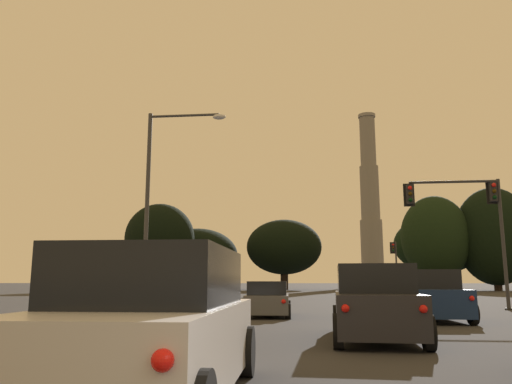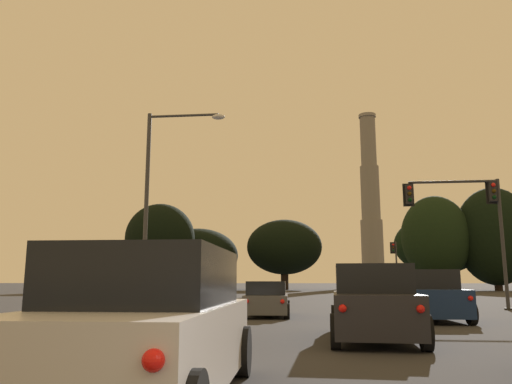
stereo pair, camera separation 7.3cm
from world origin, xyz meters
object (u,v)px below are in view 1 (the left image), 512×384
object	(u,v)px
smokestack	(371,217)
street_lamp	(160,188)
traffic_light_far_right	(395,260)
traffic_light_overhead_right	(470,210)
suv_center_lane_second	(374,303)
suv_left_lane_third	(154,328)
suv_right_lane_front	(427,296)
hatchback_left_lane_front	(268,300)

from	to	relation	value
smokestack	street_lamp	bearing A→B (deg)	-103.02
traffic_light_far_right	traffic_light_overhead_right	bearing A→B (deg)	-91.76
traffic_light_far_right	smokestack	xyz separation A→B (m)	(4.96, 58.87, 11.98)
street_lamp	suv_center_lane_second	bearing A→B (deg)	-47.71
suv_left_lane_third	suv_right_lane_front	bearing A→B (deg)	64.02
suv_left_lane_third	hatchback_left_lane_front	distance (m)	15.09
suv_left_lane_third	traffic_light_far_right	size ratio (longest dim) A/B	0.87
traffic_light_far_right	hatchback_left_lane_front	bearing A→B (deg)	-107.76
traffic_light_far_right	street_lamp	xyz separation A→B (m)	(-16.31, -33.13, 2.08)
smokestack	suv_left_lane_third	bearing A→B (deg)	-98.49
traffic_light_far_right	suv_left_lane_third	bearing A→B (deg)	-102.76
suv_left_lane_third	traffic_light_far_right	distance (m)	50.98
suv_right_lane_front	suv_left_lane_third	bearing A→B (deg)	-117.18
suv_center_lane_second	traffic_light_far_right	size ratio (longest dim) A/B	0.88
hatchback_left_lane_front	street_lamp	size ratio (longest dim) A/B	0.44
suv_left_lane_third	smokestack	xyz separation A→B (m)	(16.21, 108.52, 14.81)
suv_center_lane_second	suv_left_lane_third	world-z (taller)	same
suv_center_lane_second	smokestack	bearing A→B (deg)	85.68
suv_left_lane_third	street_lamp	size ratio (longest dim) A/B	0.52
hatchback_left_lane_front	suv_center_lane_second	bearing A→B (deg)	-69.50
suv_right_lane_front	traffic_light_far_right	xyz separation A→B (m)	(4.93, 36.02, 2.83)
traffic_light_overhead_right	smokestack	distance (m)	88.52
hatchback_left_lane_front	traffic_light_overhead_right	bearing A→B (deg)	27.23
suv_center_lane_second	traffic_light_overhead_right	world-z (taller)	traffic_light_overhead_right
suv_center_lane_second	street_lamp	world-z (taller)	street_lamp
suv_left_lane_third	hatchback_left_lane_front	bearing A→B (deg)	88.22
suv_center_lane_second	traffic_light_far_right	world-z (taller)	traffic_light_far_right
suv_left_lane_third	street_lamp	world-z (taller)	street_lamp
traffic_light_far_right	street_lamp	size ratio (longest dim) A/B	0.60
suv_center_lane_second	suv_right_lane_front	distance (m)	7.13
suv_center_lane_second	suv_right_lane_front	size ratio (longest dim) A/B	1.00
traffic_light_overhead_right	smokestack	world-z (taller)	smokestack
traffic_light_overhead_right	traffic_light_far_right	world-z (taller)	traffic_light_overhead_right
traffic_light_overhead_right	traffic_light_far_right	distance (m)	28.86
smokestack	hatchback_left_lane_front	bearing A→B (deg)	-99.73
suv_center_lane_second	traffic_light_overhead_right	bearing A→B (deg)	66.43
suv_center_lane_second	suv_right_lane_front	world-z (taller)	same
suv_center_lane_second	street_lamp	size ratio (longest dim) A/B	0.53
suv_center_lane_second	suv_right_lane_front	bearing A→B (deg)	69.84
traffic_light_overhead_right	smokestack	size ratio (longest dim) A/B	0.17
suv_left_lane_third	traffic_light_overhead_right	size ratio (longest dim) A/B	0.73
hatchback_left_lane_front	suv_left_lane_third	bearing A→B (deg)	-92.87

